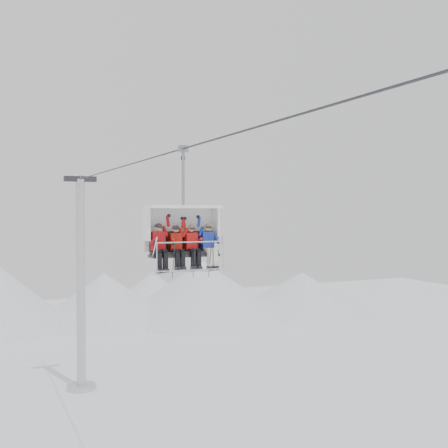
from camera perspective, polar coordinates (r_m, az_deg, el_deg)
name	(u,v)px	position (r m, az deg, el deg)	size (l,w,h in m)	color
ridgeline	(27,300)	(56.71, -19.42, -7.31)	(72.00, 21.00, 7.00)	white
lift_tower_right	(81,298)	(36.79, -14.33, -7.32)	(2.00, 1.80, 13.48)	#BABDC2
haul_cable	(224,137)	(15.31, 0.00, 8.87)	(0.06, 0.06, 50.00)	#313136
chairlift_carrier	(182,230)	(18.28, -4.30, -0.58)	(2.42, 1.17, 3.98)	black
skier_far_left	(159,245)	(17.73, -6.60, -2.16)	(0.41, 1.69, 1.64)	#A70E13
skier_center_left	(177,246)	(17.91, -4.84, -2.23)	(0.38, 1.69, 1.53)	#AA180B
skier_center_right	(192,245)	(18.10, -3.23, -2.18)	(0.38, 1.69, 1.54)	red
skier_far_right	(209,244)	(18.31, -1.58, -2.09)	(0.40, 1.69, 1.60)	#1D33A8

